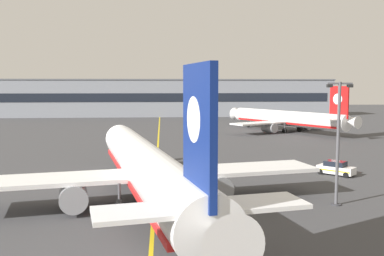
{
  "coord_description": "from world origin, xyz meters",
  "views": [
    {
      "loc": [
        0.27,
        -26.54,
        10.54
      ],
      "look_at": [
        3.62,
        16.64,
        6.26
      ],
      "focal_mm": 40.77,
      "sensor_mm": 36.0,
      "label": 1
    }
  ],
  "objects_px": {
    "apron_lamp_post": "(338,141)",
    "safety_cone_by_nose_gear": "(163,169)",
    "service_car_nearest": "(336,168)",
    "airliner_background": "(287,119)",
    "airliner_foreground": "(147,168)"
  },
  "relations": [
    {
      "from": "airliner_background",
      "to": "safety_cone_by_nose_gear",
      "type": "relative_size",
      "value": 60.74
    },
    {
      "from": "airliner_background",
      "to": "service_car_nearest",
      "type": "distance_m",
      "value": 47.16
    },
    {
      "from": "apron_lamp_post",
      "to": "safety_cone_by_nose_gear",
      "type": "distance_m",
      "value": 22.87
    },
    {
      "from": "airliner_foreground",
      "to": "airliner_background",
      "type": "xyz_separation_m",
      "value": [
        29.81,
        58.09,
        -0.38
      ]
    },
    {
      "from": "airliner_background",
      "to": "apron_lamp_post",
      "type": "distance_m",
      "value": 60.54
    },
    {
      "from": "airliner_foreground",
      "to": "apron_lamp_post",
      "type": "xyz_separation_m",
      "value": [
        16.61,
        -0.93,
        2.33
      ]
    },
    {
      "from": "airliner_background",
      "to": "safety_cone_by_nose_gear",
      "type": "height_order",
      "value": "airliner_background"
    },
    {
      "from": "apron_lamp_post",
      "to": "safety_cone_by_nose_gear",
      "type": "xyz_separation_m",
      "value": [
        -15.08,
        16.31,
        -5.44
      ]
    },
    {
      "from": "airliner_foreground",
      "to": "apron_lamp_post",
      "type": "bearing_deg",
      "value": -3.21
    },
    {
      "from": "airliner_background",
      "to": "airliner_foreground",
      "type": "bearing_deg",
      "value": -117.17
    },
    {
      "from": "airliner_background",
      "to": "service_car_nearest",
      "type": "bearing_deg",
      "value": -99.74
    },
    {
      "from": "apron_lamp_post",
      "to": "service_car_nearest",
      "type": "bearing_deg",
      "value": 67.46
    },
    {
      "from": "service_car_nearest",
      "to": "safety_cone_by_nose_gear",
      "type": "xyz_separation_m",
      "value": [
        -20.31,
        3.72,
        -0.51
      ]
    },
    {
      "from": "apron_lamp_post",
      "to": "airliner_foreground",
      "type": "bearing_deg",
      "value": 176.79
    },
    {
      "from": "airliner_foreground",
      "to": "apron_lamp_post",
      "type": "distance_m",
      "value": 16.8
    }
  ]
}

